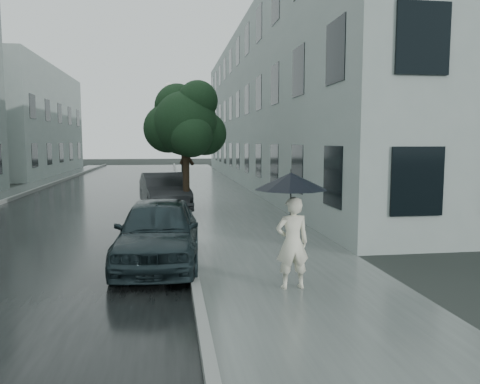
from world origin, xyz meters
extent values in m
plane|color=black|center=(0.00, 0.00, 0.00)|extent=(120.00, 120.00, 0.00)
cube|color=slate|center=(0.25, 12.00, 0.00)|extent=(3.50, 60.00, 0.01)
cube|color=slate|center=(-1.57, 12.00, 0.07)|extent=(0.15, 60.00, 0.15)
cube|color=black|center=(-5.08, 12.00, 0.00)|extent=(6.85, 60.00, 0.00)
cube|color=slate|center=(-8.57, 12.00, 0.07)|extent=(0.15, 60.00, 0.15)
cube|color=#92A09B|center=(5.50, 19.50, 4.50)|extent=(7.00, 36.00, 9.00)
cube|color=black|center=(2.02, 19.50, 4.50)|extent=(0.08, 32.40, 7.20)
cube|color=#92A09B|center=(-13.80, 30.00, 4.00)|extent=(7.00, 18.00, 8.00)
cube|color=black|center=(-10.32, 30.00, 4.00)|extent=(0.08, 16.20, 6.40)
imported|color=silver|center=(0.03, -0.46, 0.78)|extent=(0.58, 0.39, 1.54)
cylinder|color=black|center=(-0.01, -0.46, 1.34)|extent=(0.02, 0.02, 0.66)
cone|color=black|center=(-0.01, -0.46, 1.81)|extent=(1.55, 1.55, 0.28)
cylinder|color=black|center=(-0.01, -0.46, 1.97)|extent=(0.02, 0.02, 0.08)
cylinder|color=black|center=(-0.01, -0.46, 0.98)|extent=(0.03, 0.03, 0.06)
cylinder|color=#332619|center=(-1.45, 7.56, 1.12)|extent=(0.22, 0.22, 2.23)
sphere|color=#1C3E23|center=(-1.45, 7.56, 3.04)|extent=(2.10, 2.10, 2.10)
sphere|color=#1C3E23|center=(-0.80, 7.80, 2.72)|extent=(1.45, 1.45, 1.45)
sphere|color=#1C3E23|center=(-2.02, 7.88, 2.88)|extent=(1.61, 1.61, 1.61)
sphere|color=#1C3E23|center=(-1.29, 6.99, 2.63)|extent=(1.36, 1.36, 1.36)
sphere|color=#1C3E23|center=(-1.69, 8.04, 3.61)|extent=(1.53, 1.53, 1.53)
sphere|color=#1C3E23|center=(-1.05, 7.40, 3.76)|extent=(1.30, 1.30, 1.30)
cylinder|color=black|center=(-1.45, 11.50, 2.36)|extent=(0.12, 0.12, 4.73)
cylinder|color=black|center=(-1.45, 11.50, 0.10)|extent=(0.28, 0.28, 0.20)
cylinder|color=black|center=(-1.69, 11.58, 4.73)|extent=(0.50, 0.25, 0.08)
sphere|color=silver|center=(-1.97, 11.68, 4.68)|extent=(0.32, 0.32, 0.32)
imported|color=black|center=(-2.21, 1.45, 0.67)|extent=(1.80, 4.00, 1.34)
imported|color=#232528|center=(-2.20, 9.04, 0.67)|extent=(2.01, 4.20, 1.33)
camera|label=1|loc=(-1.95, -7.88, 2.46)|focal=35.00mm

